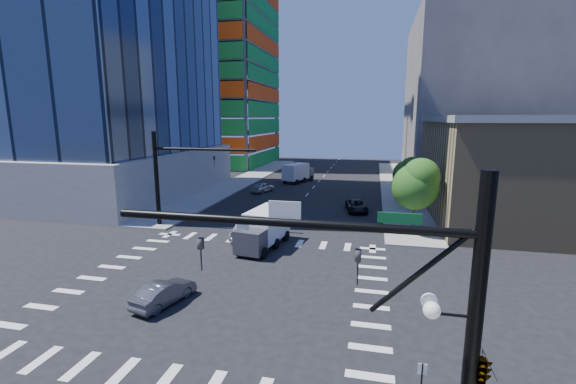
# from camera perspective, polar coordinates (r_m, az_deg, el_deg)

# --- Properties ---
(ground) EXTENTS (160.00, 160.00, 0.00)m
(ground) POSITION_cam_1_polar(r_m,az_deg,el_deg) (25.32, -9.16, -13.41)
(ground) COLOR black
(ground) RESTS_ON ground
(road_markings) EXTENTS (20.00, 20.00, 0.01)m
(road_markings) POSITION_cam_1_polar(r_m,az_deg,el_deg) (25.32, -9.16, -13.40)
(road_markings) COLOR silver
(road_markings) RESTS_ON ground
(sidewalk_ne) EXTENTS (5.00, 60.00, 0.15)m
(sidewalk_ne) POSITION_cam_1_polar(r_m,az_deg,el_deg) (62.33, 15.84, 0.95)
(sidewalk_ne) COLOR #9B9793
(sidewalk_ne) RESTS_ON ground
(sidewalk_nw) EXTENTS (5.00, 60.00, 0.15)m
(sidewalk_nw) POSITION_cam_1_polar(r_m,az_deg,el_deg) (65.77, -6.45, 1.80)
(sidewalk_nw) COLOR #9B9793
(sidewalk_nw) RESTS_ON ground
(construction_building) EXTENTS (25.16, 34.50, 70.60)m
(construction_building) POSITION_cam_1_polar(r_m,az_deg,el_deg) (91.94, -11.42, 19.58)
(construction_building) COLOR gray
(construction_building) RESTS_ON ground
(commercial_building) EXTENTS (20.50, 22.50, 10.60)m
(commercial_building) POSITION_cam_1_polar(r_m,az_deg,el_deg) (46.57, 32.93, 2.91)
(commercial_building) COLOR #8E7952
(commercial_building) RESTS_ON ground
(bg_building_ne) EXTENTS (24.00, 30.00, 28.00)m
(bg_building_ne) POSITION_cam_1_polar(r_m,az_deg,el_deg) (78.59, 26.66, 12.40)
(bg_building_ne) COLOR #625C58
(bg_building_ne) RESTS_ON ground
(signal_mast_se) EXTENTS (10.51, 2.48, 9.00)m
(signal_mast_se) POSITION_cam_1_polar(r_m,az_deg,el_deg) (11.36, 21.22, -17.96)
(signal_mast_se) COLOR black
(signal_mast_se) RESTS_ON sidewalk_se
(signal_mast_nw) EXTENTS (10.20, 0.40, 9.00)m
(signal_mast_nw) POSITION_cam_1_polar(r_m,az_deg,el_deg) (38.17, -17.03, 3.08)
(signal_mast_nw) COLOR black
(signal_mast_nw) RESTS_ON sidewalk_nw
(tree_south) EXTENTS (4.16, 4.16, 6.82)m
(tree_south) POSITION_cam_1_polar(r_m,az_deg,el_deg) (35.93, 18.57, 1.22)
(tree_south) COLOR #382316
(tree_south) RESTS_ON sidewalk_ne
(tree_north) EXTENTS (3.54, 3.52, 5.78)m
(tree_north) POSITION_cam_1_polar(r_m,az_deg,el_deg) (47.87, 17.47, 2.72)
(tree_north) COLOR #382316
(tree_north) RESTS_ON sidewalk_ne
(car_nb_far) EXTENTS (2.96, 4.96, 1.29)m
(car_nb_far) POSITION_cam_1_polar(r_m,az_deg,el_deg) (44.10, 10.12, -2.03)
(car_nb_far) COLOR black
(car_nb_far) RESTS_ON ground
(car_sb_near) EXTENTS (2.51, 5.15, 1.44)m
(car_sb_near) POSITION_cam_1_polar(r_m,az_deg,el_deg) (34.29, -6.38, -5.52)
(car_sb_near) COLOR beige
(car_sb_near) RESTS_ON ground
(car_sb_mid) EXTENTS (2.97, 4.56, 1.45)m
(car_sb_mid) POSITION_cam_1_polar(r_m,az_deg,el_deg) (54.90, -3.74, 0.73)
(car_sb_mid) COLOR #B4B8BC
(car_sb_mid) RESTS_ON ground
(car_sb_cross) EXTENTS (2.34, 4.19, 1.31)m
(car_sb_cross) POSITION_cam_1_polar(r_m,az_deg,el_deg) (23.52, -17.88, -14.03)
(car_sb_cross) COLOR #515157
(car_sb_cross) RESTS_ON ground
(box_truck_near) EXTENTS (3.29, 6.07, 3.02)m
(box_truck_near) POSITION_cam_1_polar(r_m,az_deg,el_deg) (31.27, -3.78, -5.91)
(box_truck_near) COLOR black
(box_truck_near) RESTS_ON ground
(box_truck_far) EXTENTS (4.41, 6.37, 3.08)m
(box_truck_far) POSITION_cam_1_polar(r_m,az_deg,el_deg) (63.49, 1.63, 2.71)
(box_truck_far) COLOR black
(box_truck_far) RESTS_ON ground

